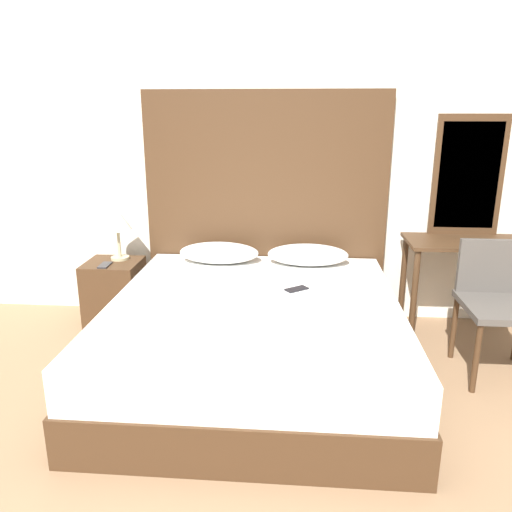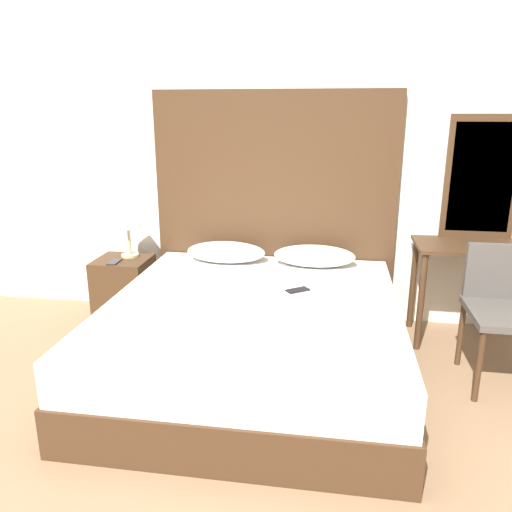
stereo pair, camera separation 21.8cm
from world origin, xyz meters
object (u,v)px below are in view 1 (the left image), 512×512
(table_lamp, at_px, (117,221))
(phone_on_nightstand, at_px, (105,265))
(phone_on_bed, at_px, (297,289))
(chair, at_px, (499,297))
(bed, at_px, (255,338))
(vanity_desk, at_px, (468,259))
(nightstand, at_px, (115,293))

(table_lamp, xyz_separation_m, phone_on_nightstand, (-0.06, -0.17, -0.30))
(phone_on_bed, bearing_deg, chair, 0.36)
(bed, height_order, phone_on_bed, phone_on_bed)
(bed, xyz_separation_m, chair, (1.52, 0.21, 0.25))
(bed, xyz_separation_m, vanity_desk, (1.48, 0.73, 0.34))
(phone_on_nightstand, bearing_deg, phone_on_bed, -16.01)
(chair, bearing_deg, phone_on_nightstand, 171.53)
(phone_on_bed, distance_m, vanity_desk, 1.34)
(phone_on_nightstand, height_order, vanity_desk, vanity_desk)
(phone_on_bed, relative_size, nightstand, 0.32)
(bed, relative_size, table_lamp, 4.75)
(phone_on_bed, xyz_separation_m, table_lamp, (-1.37, 0.58, 0.30))
(nightstand, distance_m, vanity_desk, 2.66)
(bed, height_order, phone_on_nightstand, phone_on_nightstand)
(nightstand, xyz_separation_m, vanity_desk, (2.64, 0.03, 0.33))
(bed, relative_size, nightstand, 3.78)
(bed, bearing_deg, chair, 7.68)
(nightstand, height_order, vanity_desk, vanity_desk)
(bed, xyz_separation_m, phone_on_bed, (0.25, 0.20, 0.26))
(phone_on_bed, height_order, table_lamp, table_lamp)
(table_lamp, relative_size, vanity_desk, 0.46)
(bed, distance_m, nightstand, 1.35)
(bed, relative_size, phone_on_nightstand, 12.63)
(nightstand, bearing_deg, bed, -31.41)
(nightstand, height_order, table_lamp, table_lamp)
(phone_on_nightstand, relative_size, vanity_desk, 0.17)
(bed, bearing_deg, nightstand, 148.59)
(vanity_desk, distance_m, chair, 0.53)
(table_lamp, distance_m, phone_on_nightstand, 0.35)
(phone_on_bed, bearing_deg, vanity_desk, 23.36)
(phone_on_nightstand, xyz_separation_m, vanity_desk, (2.66, 0.12, 0.07))
(phone_on_bed, xyz_separation_m, chair, (1.27, 0.01, -0.02))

